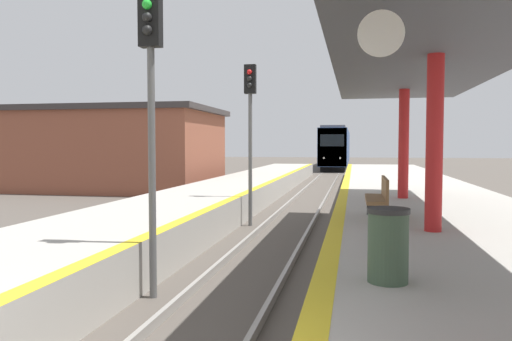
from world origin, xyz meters
The scene contains 7 objects.
train centered at (0.00, 54.09, 2.22)m, with size 2.67×22.76×4.37m.
signal_near centered at (-1.29, 4.94, 3.50)m, with size 0.36×0.31×5.05m.
signal_mid centered at (-1.21, 12.52, 3.50)m, with size 0.36×0.31×5.05m.
station_canopy centered at (3.47, 7.05, 4.23)m, with size 3.92×17.97×3.53m.
trash_bin centered at (2.40, 3.26, 1.37)m, with size 0.50×0.50×0.89m.
bench centered at (2.54, 8.42, 1.41)m, with size 0.44×1.77×0.92m.
station_building centered at (-11.90, 23.75, 2.33)m, with size 12.45×7.90×4.63m.
Camera 1 is at (2.00, -2.80, 2.56)m, focal length 35.00 mm.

